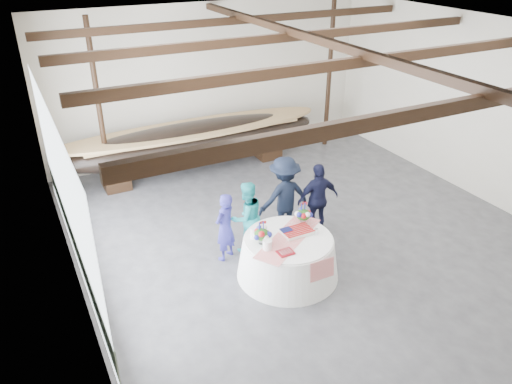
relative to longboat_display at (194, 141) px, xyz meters
name	(u,v)px	position (x,y,z in m)	size (l,w,h in m)	color
floor	(317,243)	(1.02, -4.86, -0.93)	(10.00, 12.00, 0.01)	#3D3D42
wall_back	(210,81)	(1.02, 1.14, 1.32)	(10.00, 0.02, 4.50)	silver
wall_left	(67,204)	(-3.98, -4.86, 1.32)	(0.02, 12.00, 4.50)	silver
wall_right	(494,114)	(6.02, -4.86, 1.32)	(0.02, 12.00, 4.50)	silver
ceiling	(331,37)	(1.02, -4.86, 3.57)	(10.00, 12.00, 0.01)	white
pavilion_structure	(305,55)	(1.02, -4.03, 3.07)	(9.80, 11.76, 4.50)	black
open_bay	(66,200)	(-3.93, -3.86, 0.90)	(0.03, 7.00, 3.20)	silver
longboat_display	(194,141)	(0.00, 0.00, 0.00)	(7.76, 1.55, 1.46)	black
banquet_table	(288,257)	(-0.16, -5.57, -0.49)	(2.05, 2.05, 0.88)	white
tabletop_items	(283,228)	(-0.19, -5.41, 0.10)	(1.89, 1.50, 0.40)	red
guest_woman_blue	(225,227)	(-1.02, -4.44, -0.17)	(0.56, 0.36, 1.52)	navy
guest_woman_teal	(247,217)	(-0.48, -4.35, -0.12)	(0.78, 0.61, 1.61)	#21A7AB
guest_man_left	(284,197)	(0.56, -4.15, 0.02)	(1.23, 0.71, 1.90)	black
guest_man_right	(318,199)	(1.28, -4.43, -0.08)	(1.00, 0.42, 1.71)	black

